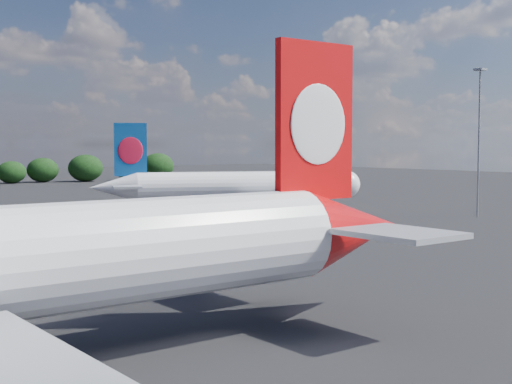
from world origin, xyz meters
TOP-DOWN VIEW (x-y plane):
  - china_southern_airliner at (53.15, 65.19)m, footprint 43.83×42.25m
  - floodlight_mast_near at (80.89, 37.57)m, footprint 1.60×1.60m

SIDE VIEW (x-z plane):
  - china_southern_airliner at x=53.15m, z-range -2.94..12.10m
  - floodlight_mast_near at x=80.89m, z-range 3.33..26.92m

